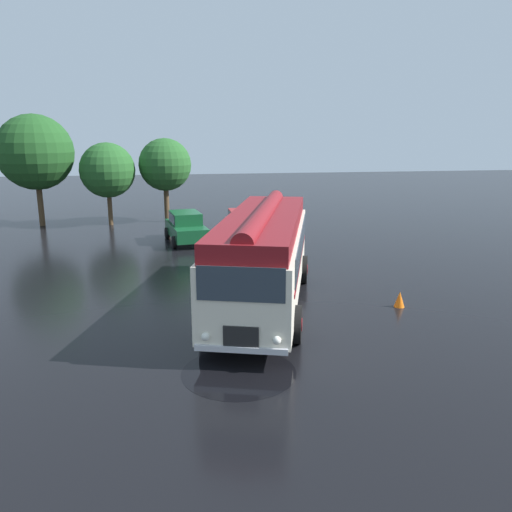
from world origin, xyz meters
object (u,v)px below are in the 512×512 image
object	(u,v)px
vintage_bus	(263,252)
car_mid_left	(244,225)
car_near_left	(186,227)
traffic_cone	(400,299)

from	to	relation	value
vintage_bus	car_mid_left	size ratio (longest dim) A/B	2.46
vintage_bus	car_mid_left	xyz separation A→B (m)	(0.96, 11.02, -1.05)
car_near_left	traffic_cone	bearing A→B (deg)	-60.30
vintage_bus	car_mid_left	bearing A→B (deg)	85.02
car_near_left	car_mid_left	bearing A→B (deg)	-0.33
car_mid_left	traffic_cone	distance (m)	12.57
car_near_left	car_mid_left	xyz separation A→B (m)	(3.22, -0.02, 0.00)
vintage_bus	traffic_cone	bearing A→B (deg)	-12.19
vintage_bus	car_near_left	xyz separation A→B (m)	(-2.26, 11.04, -1.05)
car_near_left	car_mid_left	size ratio (longest dim) A/B	1.04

